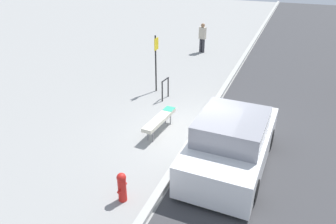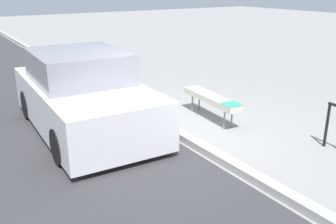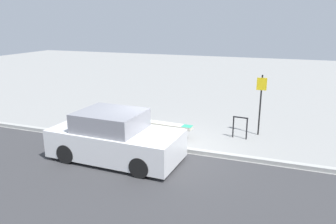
{
  "view_description": "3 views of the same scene",
  "coord_description": "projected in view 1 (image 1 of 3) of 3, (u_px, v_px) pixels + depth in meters",
  "views": [
    {
      "loc": [
        -8.65,
        -2.46,
        5.32
      ],
      "look_at": [
        -0.01,
        0.95,
        0.63
      ],
      "focal_mm": 35.0,
      "sensor_mm": 36.0,
      "label": 1
    },
    {
      "loc": [
        5.57,
        -3.7,
        2.77
      ],
      "look_at": [
        0.23,
        -0.27,
        0.57
      ],
      "focal_mm": 40.0,
      "sensor_mm": 36.0,
      "label": 2
    },
    {
      "loc": [
        3.68,
        -9.69,
        4.21
      ],
      "look_at": [
        -0.39,
        1.25,
        0.94
      ],
      "focal_mm": 35.0,
      "sensor_mm": 36.0,
      "label": 3
    }
  ],
  "objects": [
    {
      "name": "ground_plane",
      "position": [
        196.0,
        134.0,
        10.39
      ],
      "size": [
        60.0,
        60.0,
        0.0
      ],
      "primitive_type": "plane",
      "color": "gray"
    },
    {
      "name": "fire_hydrant",
      "position": [
        122.0,
        186.0,
        7.51
      ],
      "size": [
        0.36,
        0.22,
        0.77
      ],
      "color": "red",
      "rests_on": "ground_plane"
    },
    {
      "name": "parked_car_near",
      "position": [
        231.0,
        143.0,
        8.65
      ],
      "size": [
        4.11,
        1.99,
        1.54
      ],
      "rotation": [
        0.0,
        0.0,
        -0.04
      ],
      "color": "black",
      "rests_on": "ground_plane"
    },
    {
      "name": "bike_rack",
      "position": [
        165.0,
        87.0,
        12.6
      ],
      "size": [
        0.55,
        0.1,
        0.83
      ],
      "rotation": [
        0.0,
        0.0,
        -0.09
      ],
      "color": "black",
      "rests_on": "ground_plane"
    },
    {
      "name": "sign_post",
      "position": [
        156.0,
        59.0,
        12.92
      ],
      "size": [
        0.36,
        0.08,
        2.3
      ],
      "color": "black",
      "rests_on": "ground_plane"
    },
    {
      "name": "pedestrian",
      "position": [
        202.0,
        37.0,
        18.12
      ],
      "size": [
        0.28,
        0.4,
        1.62
      ],
      "rotation": [
        0.0,
        0.0,
        4.49
      ],
      "color": "#333338",
      "rests_on": "ground_plane"
    },
    {
      "name": "bench",
      "position": [
        160.0,
        119.0,
        10.33
      ],
      "size": [
        1.75,
        0.47,
        0.53
      ],
      "rotation": [
        0.0,
        0.0,
        -0.08
      ],
      "color": "gray",
      "rests_on": "ground_plane"
    },
    {
      "name": "curb",
      "position": [
        196.0,
        133.0,
        10.36
      ],
      "size": [
        60.0,
        0.2,
        0.13
      ],
      "color": "#A8A8A3",
      "rests_on": "ground_plane"
    }
  ]
}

